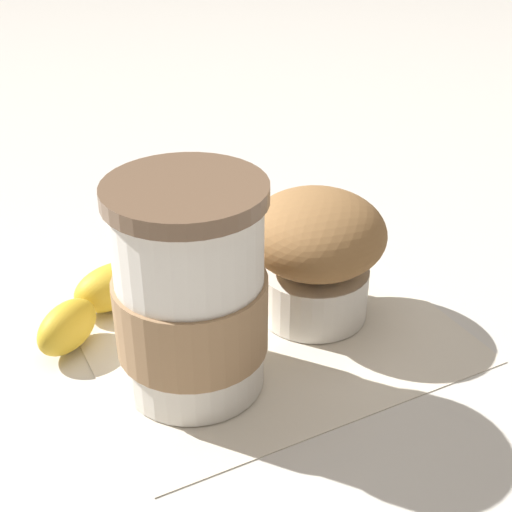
{
  "coord_description": "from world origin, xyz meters",
  "views": [
    {
      "loc": [
        -0.4,
        0.12,
        0.29
      ],
      "look_at": [
        0.0,
        0.0,
        0.05
      ],
      "focal_mm": 50.0,
      "sensor_mm": 36.0,
      "label": 1
    }
  ],
  "objects": [
    {
      "name": "banana",
      "position": [
        0.04,
        0.07,
        0.02
      ],
      "size": [
        0.11,
        0.19,
        0.03
      ],
      "color": "gold",
      "rests_on": "paper_napkin"
    },
    {
      "name": "paper_napkin",
      "position": [
        0.0,
        0.0,
        0.0
      ],
      "size": [
        0.28,
        0.28,
        0.0
      ],
      "primitive_type": "cube",
      "rotation": [
        0.0,
        0.0,
        0.18
      ],
      "color": "beige",
      "rests_on": "ground_plane"
    },
    {
      "name": "coffee_cup",
      "position": [
        -0.06,
        0.06,
        0.06
      ],
      "size": [
        0.09,
        0.09,
        0.13
      ],
      "color": "silver",
      "rests_on": "paper_napkin"
    },
    {
      "name": "muffin",
      "position": [
        -0.01,
        -0.04,
        0.05
      ],
      "size": [
        0.1,
        0.1,
        0.09
      ],
      "color": "white",
      "rests_on": "paper_napkin"
    },
    {
      "name": "ground_plane",
      "position": [
        0.0,
        0.0,
        0.0
      ],
      "size": [
        3.0,
        3.0,
        0.0
      ],
      "primitive_type": "plane",
      "color": "beige"
    }
  ]
}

